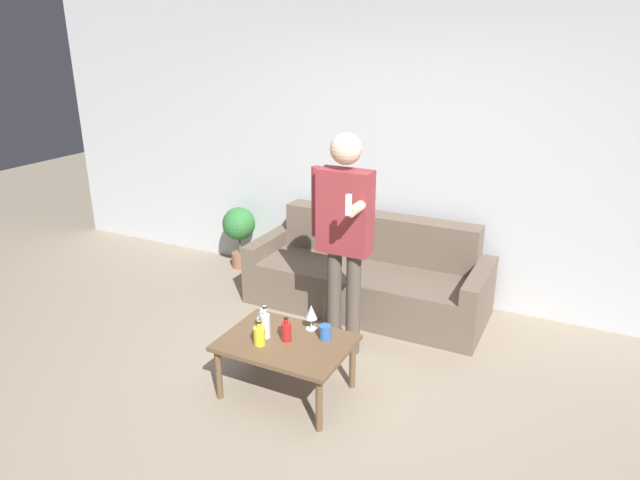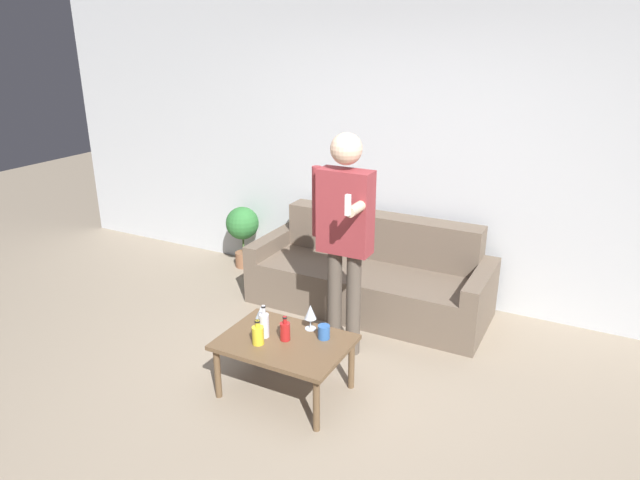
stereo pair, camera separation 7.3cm
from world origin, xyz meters
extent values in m
plane|color=gray|center=(0.00, 0.00, 0.00)|extent=(16.00, 16.00, 0.00)
cube|color=silver|center=(0.00, 2.26, 1.35)|extent=(8.00, 0.06, 2.70)
cube|color=#6B5B4C|center=(-0.14, 1.62, 0.20)|extent=(1.81, 0.59, 0.39)
cube|color=#6B5B4C|center=(-0.14, 2.03, 0.40)|extent=(1.81, 0.23, 0.80)
cube|color=#6B5B4C|center=(-1.11, 1.73, 0.27)|extent=(0.14, 0.82, 0.54)
cube|color=#6B5B4C|center=(0.84, 1.73, 0.27)|extent=(0.14, 0.82, 0.54)
cube|color=brown|center=(-0.13, 0.30, 0.39)|extent=(0.85, 0.61, 0.03)
cylinder|color=brown|center=(-0.51, 0.04, 0.19)|extent=(0.04, 0.04, 0.37)
cylinder|color=brown|center=(0.24, 0.04, 0.19)|extent=(0.04, 0.04, 0.37)
cylinder|color=brown|center=(-0.51, 0.56, 0.19)|extent=(0.04, 0.04, 0.37)
cylinder|color=brown|center=(0.24, 0.56, 0.19)|extent=(0.04, 0.04, 0.37)
cylinder|color=yellow|center=(-0.27, 0.18, 0.47)|extent=(0.08, 0.08, 0.12)
cylinder|color=yellow|center=(-0.27, 0.18, 0.55)|extent=(0.03, 0.03, 0.05)
cylinder|color=black|center=(-0.27, 0.18, 0.57)|extent=(0.03, 0.03, 0.01)
cylinder|color=#B21E1E|center=(-0.13, 0.31, 0.47)|extent=(0.07, 0.07, 0.12)
cylinder|color=#B21E1E|center=(-0.13, 0.31, 0.55)|extent=(0.03, 0.03, 0.05)
cylinder|color=black|center=(-0.13, 0.31, 0.57)|extent=(0.03, 0.03, 0.01)
cylinder|color=silver|center=(-0.28, 0.28, 0.49)|extent=(0.07, 0.07, 0.17)
cylinder|color=silver|center=(-0.28, 0.28, 0.60)|extent=(0.03, 0.03, 0.06)
cylinder|color=black|center=(-0.28, 0.28, 0.63)|extent=(0.03, 0.03, 0.01)
cylinder|color=silver|center=(-0.38, 0.39, 0.41)|extent=(0.08, 0.08, 0.01)
cylinder|color=silver|center=(-0.38, 0.39, 0.44)|extent=(0.01, 0.01, 0.06)
cone|color=silver|center=(-0.38, 0.39, 0.51)|extent=(0.08, 0.08, 0.08)
cylinder|color=silver|center=(-0.06, 0.52, 0.41)|extent=(0.08, 0.08, 0.01)
cylinder|color=silver|center=(-0.06, 0.52, 0.45)|extent=(0.01, 0.01, 0.07)
cone|color=silver|center=(-0.06, 0.52, 0.54)|extent=(0.08, 0.08, 0.10)
cylinder|color=#3366B2|center=(0.08, 0.45, 0.45)|extent=(0.08, 0.08, 0.09)
cylinder|color=brown|center=(-0.10, 0.99, 0.41)|extent=(0.11, 0.11, 0.82)
cylinder|color=brown|center=(0.06, 0.99, 0.41)|extent=(0.11, 0.11, 0.82)
cube|color=#933338|center=(-0.02, 0.99, 1.13)|extent=(0.39, 0.17, 0.61)
sphere|color=beige|center=(-0.02, 0.99, 1.58)|extent=(0.23, 0.23, 0.23)
cylinder|color=#933338|center=(-0.25, 0.99, 1.17)|extent=(0.07, 0.07, 0.52)
cylinder|color=beige|center=(0.14, 0.85, 1.22)|extent=(0.07, 0.27, 0.07)
cube|color=white|center=(0.14, 0.69, 1.28)|extent=(0.03, 0.03, 0.14)
cylinder|color=#936042|center=(-1.67, 2.02, 0.08)|extent=(0.18, 0.18, 0.16)
cylinder|color=#476B38|center=(-1.67, 2.02, 0.26)|extent=(0.02, 0.02, 0.20)
sphere|color=#337A38|center=(-1.67, 2.02, 0.48)|extent=(0.34, 0.34, 0.34)
camera|label=1|loc=(1.56, -2.58, 2.34)|focal=32.00mm
camera|label=2|loc=(1.62, -2.54, 2.34)|focal=32.00mm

